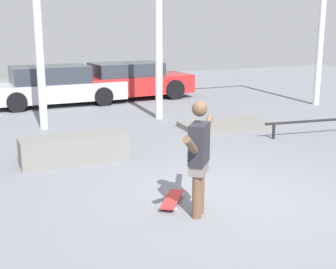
{
  "coord_description": "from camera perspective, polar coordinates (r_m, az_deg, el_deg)",
  "views": [
    {
      "loc": [
        -3.49,
        -5.69,
        2.61
      ],
      "look_at": [
        -0.24,
        1.52,
        0.73
      ],
      "focal_mm": 50.0,
      "sensor_mm": 36.0,
      "label": 1
    }
  ],
  "objects": [
    {
      "name": "grind_rail",
      "position": [
        11.59,
        17.07,
        1.33
      ],
      "size": [
        2.41,
        0.37,
        0.39
      ],
      "rotation": [
        0.0,
        0.0,
        -0.13
      ],
      "color": "black",
      "rests_on": "ground_plane"
    },
    {
      "name": "grind_box",
      "position": [
        9.14,
        -11.28,
        -1.76
      ],
      "size": [
        2.05,
        0.58,
        0.53
      ],
      "primitive_type": "cube",
      "rotation": [
        0.0,
        0.0,
        -0.0
      ],
      "color": "slate",
      "rests_on": "ground_plane"
    },
    {
      "name": "parked_car_red",
      "position": [
        16.65,
        -4.69,
        6.52
      ],
      "size": [
        4.35,
        2.03,
        1.28
      ],
      "rotation": [
        0.0,
        0.0,
        0.05
      ],
      "color": "red",
      "rests_on": "ground_plane"
    },
    {
      "name": "manual_pad",
      "position": [
        12.12,
        7.26,
        1.16
      ],
      "size": [
        2.4,
        1.35,
        0.13
      ],
      "primitive_type": "cube",
      "rotation": [
        0.0,
        0.0,
        -0.05
      ],
      "color": "slate",
      "rests_on": "ground_plane"
    },
    {
      "name": "parked_car_silver",
      "position": [
        15.78,
        -13.7,
        5.74
      ],
      "size": [
        4.38,
        1.88,
        1.28
      ],
      "rotation": [
        0.0,
        0.0,
        0.01
      ],
      "color": "#B7BABF",
      "rests_on": "ground_plane"
    },
    {
      "name": "ground_plane",
      "position": [
        7.17,
        6.85,
        -8.06
      ],
      "size": [
        36.0,
        36.0,
        0.0
      ],
      "primitive_type": "plane",
      "color": "slate"
    },
    {
      "name": "skateboarder",
      "position": [
        6.35,
        3.79,
        -2.39
      ],
      "size": [
        1.02,
        1.16,
        1.62
      ],
      "rotation": [
        0.0,
        0.0,
        0.86
      ],
      "color": "brown",
      "rests_on": "ground_plane"
    },
    {
      "name": "canopy_support_right",
      "position": [
        14.3,
        9.7,
        15.91
      ],
      "size": [
        5.83,
        0.2,
        5.27
      ],
      "color": "silver",
      "rests_on": "ground_plane"
    },
    {
      "name": "skateboard",
      "position": [
        7.01,
        0.51,
        -7.91
      ],
      "size": [
        0.65,
        0.77,
        0.08
      ],
      "rotation": [
        0.0,
        0.0,
        0.93
      ],
      "color": "red",
      "rests_on": "ground_plane"
    }
  ]
}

